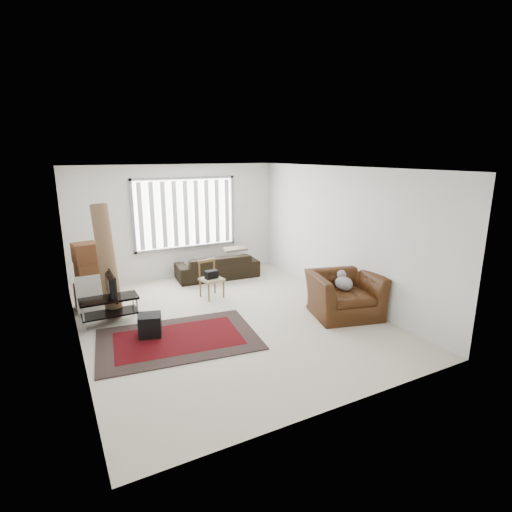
{
  "coord_description": "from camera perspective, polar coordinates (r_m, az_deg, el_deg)",
  "views": [
    {
      "loc": [
        -2.73,
        -6.22,
        2.94
      ],
      "look_at": [
        0.69,
        0.27,
        1.05
      ],
      "focal_mm": 28.0,
      "sensor_mm": 36.0,
      "label": 1
    }
  ],
  "objects": [
    {
      "name": "subwoofer",
      "position": [
        6.89,
        -14.9,
        -9.5
      ],
      "size": [
        0.44,
        0.44,
        0.36
      ],
      "primitive_type": "cube",
      "rotation": [
        0.0,
        0.0,
        -0.29
      ],
      "color": "black",
      "rests_on": "persian_rug"
    },
    {
      "name": "rolled_rug",
      "position": [
        7.77,
        -20.52,
        -0.64
      ],
      "size": [
        0.4,
        0.78,
        2.08
      ],
      "primitive_type": "cylinder",
      "rotation": [
        -0.22,
        0.0,
        0.12
      ],
      "color": "brown",
      "rests_on": "ground"
    },
    {
      "name": "sofa",
      "position": [
        9.7,
        -5.55,
        -0.95
      ],
      "size": [
        2.02,
        1.01,
        0.75
      ],
      "primitive_type": "imported",
      "rotation": [
        0.0,
        0.0,
        3.06
      ],
      "color": "black",
      "rests_on": "ground"
    },
    {
      "name": "tv_stand",
      "position": [
        7.52,
        -20.23,
        -6.6
      ],
      "size": [
        0.98,
        0.44,
        0.49
      ],
      "color": "black",
      "rests_on": "ground"
    },
    {
      "name": "armchair",
      "position": [
        7.6,
        12.56,
        -4.95
      ],
      "size": [
        1.47,
        1.36,
        0.92
      ],
      "rotation": [
        0.0,
        0.0,
        -0.26
      ],
      "color": "#3E1F0C",
      "rests_on": "ground"
    },
    {
      "name": "side_chair",
      "position": [
        8.38,
        -6.44,
        -3.03
      ],
      "size": [
        0.48,
        0.48,
        0.78
      ],
      "rotation": [
        0.0,
        0.0,
        0.15
      ],
      "color": "#877B58",
      "rests_on": "ground"
    },
    {
      "name": "moving_boxes",
      "position": [
        8.4,
        -22.7,
        -2.91
      ],
      "size": [
        0.6,
        0.56,
        1.28
      ],
      "color": "brown",
      "rests_on": "ground"
    },
    {
      "name": "tv",
      "position": [
        7.41,
        -20.48,
        -3.96
      ],
      "size": [
        0.1,
        0.79,
        0.46
      ],
      "primitive_type": "imported",
      "rotation": [
        0.0,
        0.0,
        1.57
      ],
      "color": "black",
      "rests_on": "tv_stand"
    },
    {
      "name": "room",
      "position": [
        7.37,
        -5.43,
        5.17
      ],
      "size": [
        6.0,
        6.02,
        2.71
      ],
      "color": "beige",
      "rests_on": "ground"
    },
    {
      "name": "white_flatpack",
      "position": [
        8.14,
        -22.31,
        -5.11
      ],
      "size": [
        0.58,
        0.25,
        0.73
      ],
      "primitive_type": "cube",
      "rotation": [
        -0.2,
        0.0,
        -0.04
      ],
      "color": "silver",
      "rests_on": "ground"
    },
    {
      "name": "persian_rug",
      "position": [
        6.75,
        -11.05,
        -11.55
      ],
      "size": [
        2.71,
        1.98,
        0.02
      ],
      "color": "black",
      "rests_on": "ground"
    }
  ]
}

